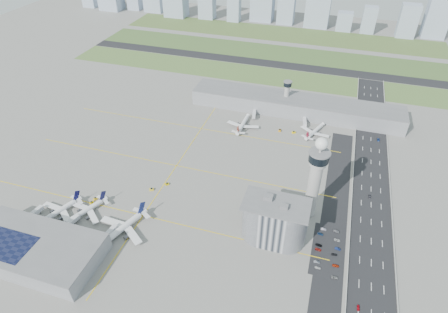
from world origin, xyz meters
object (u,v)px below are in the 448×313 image
(car_lot_11, at_px, (336,231))
(airplane_far_b, at_px, (315,129))
(secondary_tower, at_px, (287,93))
(jet_bridge_far_1, at_px, (304,119))
(jet_bridge_near_2, at_px, (103,241))
(car_lot_5, at_px, (323,229))
(tug_1, at_px, (95,199))
(tug_0, at_px, (92,203))
(car_lot_9, at_px, (338,249))
(car_lot_2, at_px, (318,249))
(airplane_near_c, at_px, (120,227))
(car_lot_3, at_px, (319,245))
(jet_bridge_near_0, at_px, (27,221))
(tug_3, at_px, (167,184))
(tug_5, at_px, (294,132))
(car_lot_8, at_px, (334,254))
(control_tower, at_px, (316,175))
(airplane_near_a, at_px, (56,210))
(car_hw_1, at_px, (370,197))
(car_hw_2, at_px, (378,140))
(jet_bridge_far_0, at_px, (255,112))
(airplane_far_a, at_px, (243,122))
(tug_2, at_px, (152,189))
(car_hw_4, at_px, (364,106))
(car_lot_6, at_px, (335,278))
(airplane_near_b, at_px, (84,209))
(car_lot_7, at_px, (336,266))
(car_hw_0, at_px, (358,308))
(admin_building, at_px, (274,221))
(car_lot_4, at_px, (320,234))
(car_lot_0, at_px, (318,268))
(car_lot_10, at_px, (337,240))
(car_lot_1, at_px, (317,262))
(tug_4, at_px, (280,130))

(car_lot_11, bearing_deg, airplane_far_b, 20.57)
(secondary_tower, xyz_separation_m, jet_bridge_far_1, (22.00, -18.00, -15.95))
(jet_bridge_near_2, xyz_separation_m, car_lot_5, (136.75, 55.80, -2.23))
(tug_1, bearing_deg, tug_0, -61.21)
(car_lot_9, bearing_deg, car_lot_11, 15.59)
(car_lot_2, bearing_deg, car_lot_11, -19.68)
(airplane_near_c, distance_m, jet_bridge_far_1, 206.06)
(car_lot_2, relative_size, car_lot_3, 0.93)
(jet_bridge_near_0, distance_m, tug_3, 100.74)
(tug_5, distance_m, car_lot_8, 141.72)
(airplane_near_c, distance_m, tug_0, 40.66)
(control_tower, bearing_deg, jet_bridge_near_2, -151.10)
(airplane_near_a, relative_size, car_hw_1, 10.20)
(airplane_near_c, height_order, car_hw_2, airplane_near_c)
(tug_5, bearing_deg, car_lot_2, -20.02)
(airplane_far_b, bearing_deg, car_lot_11, -145.00)
(jet_bridge_far_0, height_order, car_lot_2, jet_bridge_far_0)
(car_lot_8, bearing_deg, airplane_far_a, 29.10)
(tug_2, bearing_deg, control_tower, -108.38)
(airplane_near_c, xyz_separation_m, car_hw_4, (154.00, 230.30, -5.64))
(car_lot_6, bearing_deg, car_hw_4, -8.15)
(tug_3, height_order, car_lot_3, tug_3)
(airplane_near_b, distance_m, car_lot_7, 174.15)
(airplane_near_b, distance_m, car_lot_3, 163.68)
(tug_0, distance_m, tug_2, 44.44)
(airplane_far_a, bearing_deg, car_hw_4, -53.90)
(tug_5, xyz_separation_m, car_hw_1, (68.26, -70.71, -0.31))
(car_lot_6, xyz_separation_m, car_hw_0, (13.96, -16.32, 0.04))
(jet_bridge_near_2, bearing_deg, car_hw_2, -33.98)
(airplane_near_b, distance_m, airplane_near_c, 34.50)
(airplane_far_b, relative_size, jet_bridge_far_1, 2.46)
(admin_building, xyz_separation_m, jet_bridge_far_1, (0.01, 154.00, -12.45))
(airplane_far_b, xyz_separation_m, jet_bridge_far_1, (-12.47, 18.14, -1.97))
(jet_bridge_far_1, bearing_deg, airplane_near_b, -47.27)
(control_tower, height_order, airplane_near_c, control_tower)
(tug_3, bearing_deg, car_lot_4, -138.24)
(tug_5, relative_size, car_lot_11, 0.75)
(control_tower, relative_size, car_lot_2, 16.35)
(airplane_far_b, bearing_deg, car_lot_0, -151.12)
(car_lot_0, distance_m, car_lot_10, 27.76)
(jet_bridge_far_1, relative_size, car_lot_10, 3.44)
(secondary_tower, height_order, car_lot_2, secondary_tower)
(tug_1, bearing_deg, airplane_far_a, 92.09)
(car_lot_2, height_order, car_lot_3, car_lot_3)
(control_tower, xyz_separation_m, jet_bridge_near_0, (-185.00, -69.00, -32.19))
(airplane_far_a, bearing_deg, car_lot_1, -146.91)
(tug_0, xyz_separation_m, tug_4, (114.39, 138.33, 0.13))
(jet_bridge_near_0, bearing_deg, car_lot_1, -72.16)
(tug_5, xyz_separation_m, car_lot_6, (48.38, -151.15, -0.36))
(tug_0, distance_m, car_lot_0, 165.59)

